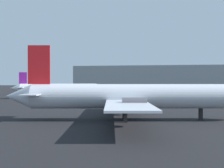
% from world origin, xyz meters
% --- Properties ---
extents(airplane_on_taxiway, '(35.70, 30.45, 10.31)m').
position_xyz_m(airplane_on_taxiway, '(0.70, 30.12, 3.29)').
color(airplane_on_taxiway, silver).
rests_on(airplane_on_taxiway, ground_plane).
extents(airplane_far_right, '(28.80, 19.68, 8.00)m').
position_xyz_m(airplane_far_right, '(-26.53, 74.19, 3.11)').
color(airplane_far_right, silver).
rests_on(airplane_far_right, ground_plane).
extents(terminal_building, '(88.27, 24.60, 12.34)m').
position_xyz_m(terminal_building, '(8.21, 131.25, 6.17)').
color(terminal_building, '#999EA3').
rests_on(terminal_building, ground_plane).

